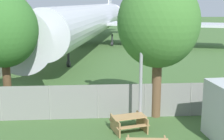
% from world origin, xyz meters
% --- Properties ---
extents(perimeter_fence, '(56.07, 0.07, 1.88)m').
position_xyz_m(perimeter_fence, '(-0.00, 10.21, 0.94)').
color(perimeter_fence, gray).
rests_on(perimeter_fence, ground).
extents(airplane, '(39.66, 48.41, 11.91)m').
position_xyz_m(airplane, '(-2.44, 37.08, 3.68)').
color(airplane, silver).
rests_on(airplane, ground).
extents(picnic_bench_near_cabin, '(1.89, 1.74, 0.76)m').
position_xyz_m(picnic_bench_near_cabin, '(-1.09, 8.42, 0.47)').
color(picnic_bench_near_cabin, tan).
rests_on(picnic_bench_near_cabin, ground).
extents(tree_near_hangar, '(4.27, 4.27, 7.46)m').
position_xyz_m(tree_near_hangar, '(0.63, 10.29, 5.08)').
color(tree_near_hangar, brown).
rests_on(tree_near_hangar, ground).
extents(tree_left_of_cabin, '(3.86, 3.86, 6.78)m').
position_xyz_m(tree_left_of_cabin, '(-7.69, 11.96, 4.63)').
color(tree_left_of_cabin, brown).
rests_on(tree_left_of_cabin, ground).
extents(light_mast, '(0.44, 0.44, 8.84)m').
position_xyz_m(light_mast, '(-0.44, 9.01, 5.31)').
color(light_mast, '#99999E').
rests_on(light_mast, ground).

